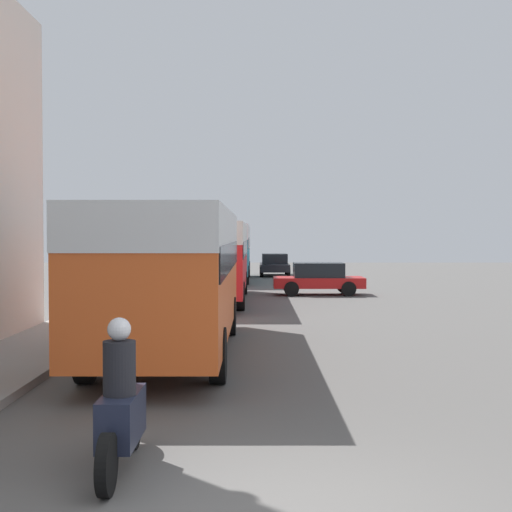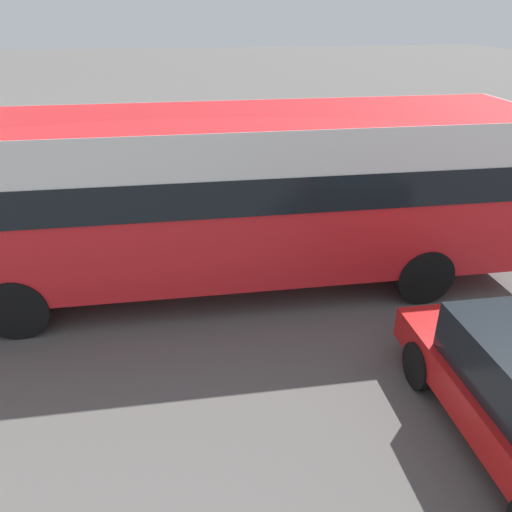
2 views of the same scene
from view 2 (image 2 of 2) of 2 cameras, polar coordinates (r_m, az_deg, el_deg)
The scene contains 1 object.
bus_following at distance 8.60m, azimuth -3.93°, elevation 8.75°, with size 2.67×10.75×3.08m.
Camera 2 is at (6.25, 20.68, 4.65)m, focal length 35.00 mm.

